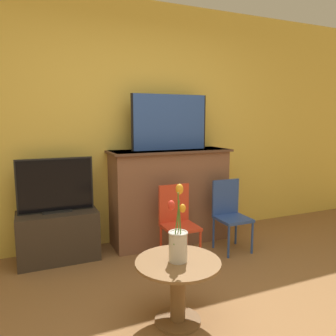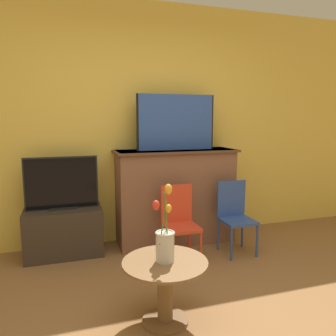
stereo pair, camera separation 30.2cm
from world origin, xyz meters
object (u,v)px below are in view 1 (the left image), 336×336
chair_red (177,218)px  vase_tulips (178,240)px  chair_blue (230,211)px  tv_monitor (56,186)px  painting (170,122)px

chair_red → vase_tulips: bearing=-114.9°
chair_blue → vase_tulips: bearing=-137.9°
chair_blue → tv_monitor: bearing=165.2°
chair_red → vase_tulips: vase_tulips is taller
painting → chair_blue: 1.17m
painting → vase_tulips: painting is taller
tv_monitor → chair_red: 1.25m
tv_monitor → chair_blue: tv_monitor is taller
chair_blue → chair_red: bearing=-178.3°
chair_red → vase_tulips: (-0.44, -0.95, 0.18)m
painting → chair_blue: bearing=-43.6°
painting → vase_tulips: (-0.57, -1.44, -0.77)m
painting → vase_tulips: 1.74m
tv_monitor → vase_tulips: bearing=-65.1°
painting → chair_red: (-0.13, -0.49, -0.95)m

